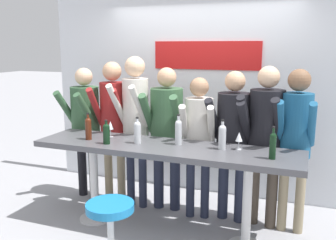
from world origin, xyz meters
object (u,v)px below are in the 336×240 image
wine_bottle_3 (137,131)px  tasting_table (165,157)px  person_center_right (198,132)px  wine_bottle_1 (106,133)px  person_left (113,115)px  wine_glass_1 (110,126)px  person_center_left (135,113)px  wine_bottle_4 (273,144)px  wine_glass_0 (239,137)px  wine_bottle_2 (88,127)px  person_right (233,130)px  person_center (166,124)px  wine_bottle_5 (178,131)px  wine_bottle_0 (222,136)px  person_rightmost (296,132)px  person_far_right (266,129)px  person_far_left (85,119)px  bar_stool (111,225)px

wine_bottle_3 → tasting_table: bearing=3.3°
person_center_right → wine_bottle_1: size_ratio=6.38×
person_left → wine_glass_1: person_left is taller
person_center_left → wine_bottle_4: bearing=-16.2°
wine_glass_0 → wine_glass_1: (-1.44, 0.02, 0.00)m
wine_bottle_2 → person_right: bearing=22.6°
person_left → wine_bottle_3: bearing=-48.9°
person_center → wine_bottle_5: (0.32, -0.48, 0.04)m
wine_bottle_1 → person_right: bearing=30.5°
wine_bottle_0 → wine_bottle_4: wine_bottle_4 is taller
person_center_right → wine_glass_0: bearing=-45.2°
wine_bottle_4 → person_right: bearing=127.6°
wine_bottle_3 → wine_glass_1: size_ratio=1.59×
wine_bottle_0 → wine_bottle_5: wine_bottle_5 is taller
wine_glass_0 → wine_glass_1: same height
wine_bottle_2 → wine_bottle_5: (0.99, 0.15, 0.01)m
wine_bottle_5 → person_rightmost: bearing=20.2°
wine_bottle_2 → wine_bottle_4: wine_bottle_4 is taller
person_far_right → person_rightmost: bearing=4.4°
person_center_left → wine_bottle_4: size_ratio=6.11×
wine_bottle_3 → wine_bottle_0: bearing=6.0°
person_far_right → wine_bottle_2: 1.91m
person_center_right → wine_bottle_3: person_center_right is taller
person_far_left → person_center_left: 0.75m
person_right → wine_bottle_2: person_right is taller
wine_bottle_4 → wine_glass_0: 0.39m
person_far_left → wine_bottle_3: bearing=-19.5°
wine_bottle_5 → wine_bottle_0: bearing=-1.4°
person_center_left → wine_bottle_0: size_ratio=6.19×
wine_bottle_1 → wine_glass_0: (1.33, 0.27, 0.01)m
person_right → wine_glass_0: person_right is taller
person_center_left → person_rightmost: 1.82m
wine_bottle_1 → wine_glass_1: wine_bottle_1 is taller
person_right → wine_glass_1: person_right is taller
bar_stool → person_center: (-0.00, 1.37, 0.64)m
person_far_left → person_center: 1.11m
person_center → person_rightmost: bearing=-5.0°
bar_stool → person_far_left: bearing=129.6°
person_center_right → tasting_table: bearing=-125.4°
person_left → wine_bottle_1: 0.76m
person_far_left → person_center_right: (1.53, -0.07, -0.03)m
person_center_left → wine_bottle_2: person_center_left is taller
person_right → wine_bottle_2: (-1.46, -0.61, 0.04)m
person_right → wine_bottle_3: 1.06m
person_left → wine_bottle_4: (1.98, -0.62, -0.03)m
wine_bottle_4 → wine_glass_1: size_ratio=1.71×
wine_bottle_3 → wine_bottle_5: bearing=14.0°
person_left → wine_glass_1: size_ratio=10.06×
bar_stool → wine_bottle_0: wine_bottle_0 is taller
tasting_table → wine_bottle_3: (-0.30, -0.02, 0.26)m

